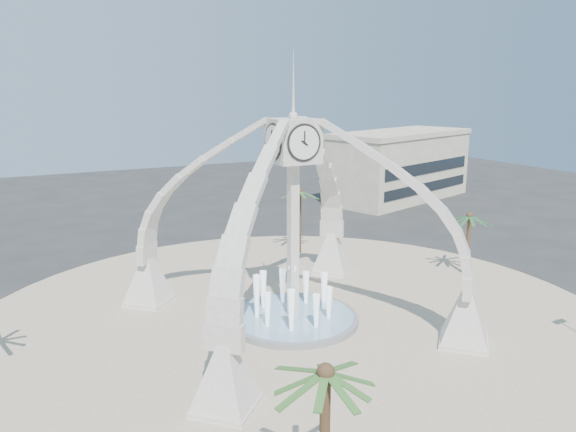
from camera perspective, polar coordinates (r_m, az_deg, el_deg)
name	(u,v)px	position (r m, az deg, el deg)	size (l,w,h in m)	color
ground	(293,322)	(34.95, 0.50, -10.69)	(140.00, 140.00, 0.00)	#282828
plaza	(293,321)	(34.94, 0.50, -10.65)	(40.00, 40.00, 0.06)	#C3B091
clock_tower	(293,219)	(32.88, 0.52, -0.28)	(17.94, 17.94, 16.30)	silver
fountain	(293,317)	(34.84, 0.50, -10.26)	(8.00, 8.00, 3.62)	gray
building_ne	(400,165)	(72.67, 11.33, 5.09)	(21.87, 14.17, 8.60)	beige
palm_east	(470,216)	(44.00, 17.99, -0.04)	(3.51, 3.51, 5.28)	brown
palm_north	(300,192)	(47.30, 1.18, 2.43)	(4.02, 4.02, 6.09)	brown
palm_south	(326,375)	(18.06, 3.84, -15.79)	(4.43, 4.43, 6.14)	brown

